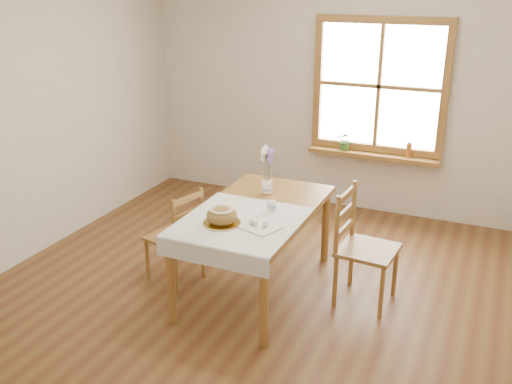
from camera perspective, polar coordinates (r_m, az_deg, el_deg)
ground at (r=4.85m, az=-1.46°, el=-11.16°), size 5.00×5.00×0.00m
room_walls at (r=4.20m, az=-1.68°, el=8.99°), size 4.60×5.10×2.65m
window at (r=6.41m, az=12.23°, el=10.30°), size 1.46×0.08×1.46m
window_sill at (r=6.52m, az=11.60°, el=3.63°), size 1.46×0.20×0.05m
dining_table at (r=4.78m, az=-0.00°, el=-2.63°), size 0.90×1.60×0.75m
table_linen at (r=4.49m, az=-1.57°, el=-2.99°), size 0.91×0.99×0.01m
chair_left at (r=5.07m, az=-8.20°, el=-4.31°), size 0.50×0.49×0.87m
chair_right at (r=4.76m, az=11.11°, el=-5.54°), size 0.51×0.49×0.97m
bread_plate at (r=4.44m, az=-3.42°, el=-3.12°), size 0.37×0.37×0.02m
bread_loaf at (r=4.41m, az=-3.44°, el=-2.23°), size 0.24×0.24×0.13m
egg_napkin at (r=4.37m, az=0.35°, el=-3.49°), size 0.35×0.33×0.01m
eggs at (r=4.36m, az=0.35°, el=-3.12°), size 0.27×0.26×0.05m
salt_shaker at (r=4.69m, az=1.39°, el=-1.28°), size 0.06×0.06×0.09m
pepper_shaker at (r=4.65m, az=1.66°, el=-1.38°), size 0.07×0.07×0.11m
flower_vase at (r=5.07m, az=1.11°, el=0.45°), size 0.11×0.11×0.11m
lavender_bouquet at (r=5.00m, az=1.13°, el=2.76°), size 0.17×0.17×0.32m
potted_plant at (r=6.56m, az=8.92°, el=4.94°), size 0.23×0.25×0.17m
amber_bottle at (r=6.42m, az=15.05°, el=4.13°), size 0.08×0.08×0.17m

